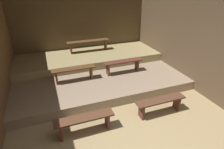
{
  "coord_description": "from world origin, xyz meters",
  "views": [
    {
      "loc": [
        -1.41,
        -1.88,
        2.83
      ],
      "look_at": [
        0.25,
        2.55,
        0.45
      ],
      "focal_mm": 29.75,
      "sensor_mm": 36.0,
      "label": 1
    }
  ],
  "objects_px": {
    "bench_lower_left": "(74,71)",
    "bench_middle_center": "(88,43)",
    "bench_floor_left": "(84,121)",
    "bench_lower_right": "(123,64)",
    "bench_floor_right": "(160,103)"
  },
  "relations": [
    {
      "from": "bench_lower_left",
      "to": "bench_middle_center",
      "type": "relative_size",
      "value": 0.79
    },
    {
      "from": "bench_floor_left",
      "to": "bench_middle_center",
      "type": "height_order",
      "value": "bench_middle_center"
    },
    {
      "from": "bench_lower_left",
      "to": "bench_middle_center",
      "type": "xyz_separation_m",
      "value": [
        0.85,
        1.64,
        0.26
      ]
    },
    {
      "from": "bench_floor_left",
      "to": "bench_lower_right",
      "type": "bearing_deg",
      "value": 48.49
    },
    {
      "from": "bench_floor_left",
      "to": "bench_lower_left",
      "type": "xyz_separation_m",
      "value": [
        0.14,
        1.88,
        0.25
      ]
    },
    {
      "from": "bench_floor_right",
      "to": "bench_lower_right",
      "type": "relative_size",
      "value": 0.99
    },
    {
      "from": "bench_floor_left",
      "to": "bench_lower_left",
      "type": "bearing_deg",
      "value": 85.66
    },
    {
      "from": "bench_lower_right",
      "to": "bench_middle_center",
      "type": "bearing_deg",
      "value": 112.26
    },
    {
      "from": "bench_lower_left",
      "to": "bench_lower_right",
      "type": "bearing_deg",
      "value": 0.0
    },
    {
      "from": "bench_floor_left",
      "to": "bench_middle_center",
      "type": "xyz_separation_m",
      "value": [
        1.0,
        3.52,
        0.52
      ]
    },
    {
      "from": "bench_lower_left",
      "to": "bench_middle_center",
      "type": "distance_m",
      "value": 1.86
    },
    {
      "from": "bench_floor_left",
      "to": "bench_floor_right",
      "type": "bearing_deg",
      "value": 0.0
    },
    {
      "from": "bench_floor_right",
      "to": "bench_lower_right",
      "type": "distance_m",
      "value": 1.9
    },
    {
      "from": "bench_lower_left",
      "to": "bench_floor_right",
      "type": "bearing_deg",
      "value": -48.49
    },
    {
      "from": "bench_lower_right",
      "to": "bench_floor_left",
      "type": "bearing_deg",
      "value": -131.51
    }
  ]
}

